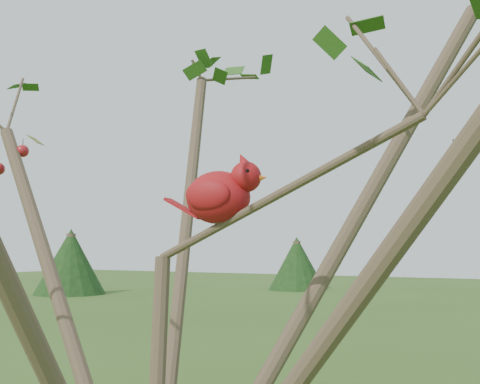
{
  "coord_description": "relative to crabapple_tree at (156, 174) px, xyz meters",
  "views": [
    {
      "loc": [
        0.79,
        -0.99,
        1.97
      ],
      "look_at": [
        0.16,
        0.09,
        2.09
      ],
      "focal_mm": 45.0,
      "sensor_mm": 36.0,
      "label": 1
    }
  ],
  "objects": [
    {
      "name": "crabapple_tree",
      "position": [
        0.0,
        0.0,
        0.0
      ],
      "size": [
        2.35,
        2.05,
        2.95
      ],
      "color": "#433224",
      "rests_on": "ground"
    },
    {
      "name": "cardinal",
      "position": [
        0.09,
        0.11,
        -0.04
      ],
      "size": [
        0.24,
        0.13,
        0.16
      ],
      "rotation": [
        0.0,
        0.0,
        0.16
      ],
      "color": "#A4150E",
      "rests_on": "ground"
    }
  ]
}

